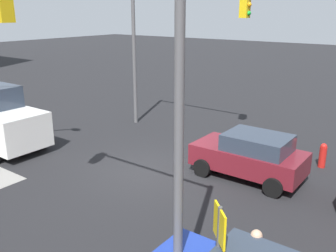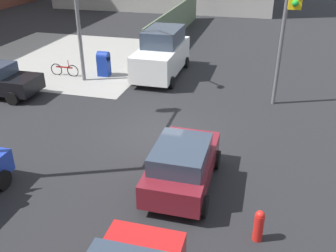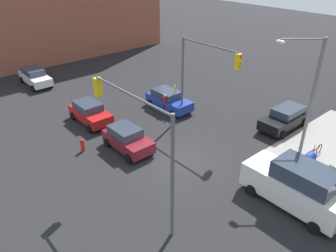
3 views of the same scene
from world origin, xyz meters
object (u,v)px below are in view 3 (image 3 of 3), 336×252
object	(u,v)px
fire_hydrant	(82,145)
sedan_blue	(168,100)
traffic_signal_se_corner	(138,131)
van_white_delivery	(296,185)
pedestrian_crossing	(165,104)
mailbox_blue	(308,163)
hatchback_maroon	(127,139)
traffic_signal_nw_corner	(203,68)
coupe_white	(35,77)
coupe_red	(90,112)
street_lamp_corner	(307,94)
hatchback_black	(285,118)
bicycle_leaning_on_fence	(315,151)

from	to	relation	value
fire_hydrant	sedan_blue	xyz separation A→B (m)	(-1.29, 8.82, 0.36)
traffic_signal_se_corner	van_white_delivery	bearing A→B (deg)	51.16
traffic_signal_se_corner	pedestrian_crossing	xyz separation A→B (m)	(-7.90, 8.30, -3.78)
mailbox_blue	hatchback_maroon	xyz separation A→B (m)	(-9.39, -6.75, 0.08)
traffic_signal_nw_corner	coupe_white	size ratio (longest dim) A/B	1.45
traffic_signal_nw_corner	coupe_red	bearing A→B (deg)	-134.39
street_lamp_corner	coupe_red	xyz separation A→B (m)	(-13.42, -7.19, -3.86)
coupe_red	coupe_white	size ratio (longest dim) A/B	0.89
street_lamp_corner	hatchback_black	bearing A→B (deg)	128.56
hatchback_black	pedestrian_crossing	world-z (taller)	pedestrian_crossing
traffic_signal_nw_corner	van_white_delivery	distance (m)	10.51
hatchback_black	van_white_delivery	distance (m)	8.96
coupe_white	bicycle_leaning_on_fence	distance (m)	26.57
fire_hydrant	hatchback_black	size ratio (longest dim) A/B	0.21
hatchback_black	hatchback_maroon	bearing A→B (deg)	-115.74
traffic_signal_se_corner	traffic_signal_nw_corner	bearing A→B (deg)	116.63
traffic_signal_se_corner	street_lamp_corner	xyz separation A→B (m)	(2.87, 10.02, 0.03)
van_white_delivery	sedan_blue	bearing A→B (deg)	168.18
hatchback_maroon	fire_hydrant	bearing A→B (deg)	-126.43
mailbox_blue	hatchback_maroon	bearing A→B (deg)	-144.30
hatchback_black	hatchback_maroon	world-z (taller)	same
hatchback_maroon	coupe_white	size ratio (longest dim) A/B	0.85
traffic_signal_se_corner	fire_hydrant	xyz separation A→B (m)	(-7.10, 0.30, -4.19)
bicycle_leaning_on_fence	coupe_white	bearing A→B (deg)	-160.16
bicycle_leaning_on_fence	mailbox_blue	bearing A→B (deg)	-74.72
coupe_red	hatchback_maroon	distance (m)	5.27
coupe_white	van_white_delivery	xyz separation A→B (m)	(26.55, 3.62, 0.44)
traffic_signal_se_corner	mailbox_blue	distance (m)	11.06
van_white_delivery	bicycle_leaning_on_fence	bearing A→B (deg)	106.20
traffic_signal_nw_corner	van_white_delivery	world-z (taller)	traffic_signal_nw_corner
mailbox_blue	fire_hydrant	size ratio (longest dim) A/B	1.52
coupe_red	sedan_blue	bearing A→B (deg)	71.01
hatchback_black	traffic_signal_nw_corner	bearing A→B (deg)	-133.92
traffic_signal_nw_corner	pedestrian_crossing	distance (m)	5.09
fire_hydrant	coupe_red	xyz separation A→B (m)	(-3.46, 2.53, 0.36)
traffic_signal_nw_corner	mailbox_blue	bearing A→B (deg)	3.32
van_white_delivery	traffic_signal_nw_corner	bearing A→B (deg)	164.27
traffic_signal_nw_corner	sedan_blue	size ratio (longest dim) A/B	1.52
traffic_signal_nw_corner	coupe_white	xyz separation A→B (m)	(-16.97, -6.32, -3.79)
coupe_red	van_white_delivery	xyz separation A→B (m)	(15.63, 3.47, 0.44)
van_white_delivery	bicycle_leaning_on_fence	size ratio (longest dim) A/B	3.09
hatchback_black	pedestrian_crossing	distance (m)	9.51
fire_hydrant	hatchback_black	xyz separation A→B (m)	(7.06, 13.35, 0.36)
coupe_red	sedan_blue	xyz separation A→B (m)	(2.16, 6.29, 0.00)
van_white_delivery	bicycle_leaning_on_fence	world-z (taller)	van_white_delivery
traffic_signal_se_corner	coupe_white	world-z (taller)	traffic_signal_se_corner
fire_hydrant	hatchback_black	distance (m)	15.11
hatchback_black	sedan_blue	size ratio (longest dim) A/B	1.05
fire_hydrant	sedan_blue	bearing A→B (deg)	98.34
van_white_delivery	pedestrian_crossing	world-z (taller)	van_white_delivery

